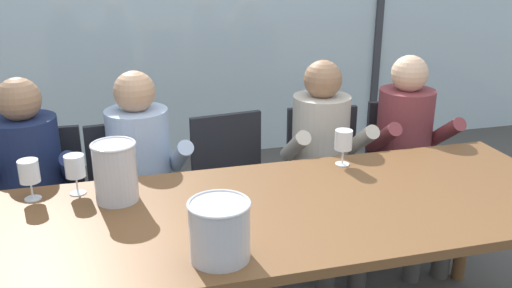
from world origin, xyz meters
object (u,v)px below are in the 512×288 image
at_px(dining_table, 278,223).
at_px(ice_bucket_primary, 220,229).
at_px(chair_center, 232,181).
at_px(person_beige_jumper, 325,154).
at_px(person_maroon_top, 409,146).
at_px(chair_left_of_center, 131,192).
at_px(wine_glass_by_left_taster, 343,141).
at_px(chair_near_curtain, 44,200).
at_px(person_navy_polo, 30,184).
at_px(chair_right_of_center, 325,171).
at_px(wine_glass_center_pour, 75,168).
at_px(chair_near_window_right, 403,163).
at_px(person_pale_blue_shirt, 143,172).
at_px(wine_glass_near_bucket, 29,173).
at_px(ice_bucket_secondary, 115,171).

bearing_deg(dining_table, ice_bucket_primary, -134.44).
xyz_separation_m(chair_center, person_beige_jumper, (0.49, -0.16, 0.17)).
bearing_deg(person_maroon_top, chair_left_of_center, 176.88).
distance_m(chair_center, wine_glass_by_left_taster, 0.79).
xyz_separation_m(chair_near_curtain, person_navy_polo, (-0.03, -0.17, 0.17)).
height_order(chair_right_of_center, person_maroon_top, person_maroon_top).
bearing_deg(wine_glass_center_pour, wine_glass_by_left_taster, 0.40).
bearing_deg(chair_center, chair_left_of_center, 173.27).
relative_size(chair_left_of_center, person_maroon_top, 0.73).
distance_m(chair_center, chair_near_window_right, 1.08).
bearing_deg(person_pale_blue_shirt, chair_left_of_center, 106.34).
bearing_deg(chair_left_of_center, dining_table, -64.38).
xyz_separation_m(chair_near_curtain, wine_glass_near_bucket, (0.04, -0.57, 0.39)).
bearing_deg(person_pale_blue_shirt, person_navy_polo, 174.93).
relative_size(chair_near_curtain, chair_left_of_center, 1.00).
distance_m(chair_near_curtain, chair_right_of_center, 1.58).
bearing_deg(chair_near_window_right, chair_near_curtain, -173.27).
distance_m(person_beige_jumper, person_maroon_top, 0.52).
relative_size(chair_near_curtain, chair_right_of_center, 1.00).
xyz_separation_m(ice_bucket_secondary, wine_glass_by_left_taster, (1.06, 0.12, -0.01)).
relative_size(chair_right_of_center, wine_glass_center_pour, 5.00).
bearing_deg(person_maroon_top, ice_bucket_primary, -139.00).
bearing_deg(ice_bucket_secondary, person_pale_blue_shirt, 75.30).
height_order(person_beige_jumper, ice_bucket_secondary, person_beige_jumper).
xyz_separation_m(chair_near_curtain, wine_glass_center_pour, (0.22, -0.56, 0.39)).
bearing_deg(chair_left_of_center, person_beige_jumper, -14.57).
height_order(dining_table, chair_near_window_right, chair_near_window_right).
relative_size(chair_center, ice_bucket_primary, 4.04).
bearing_deg(chair_left_of_center, person_navy_polo, -167.95).
height_order(ice_bucket_secondary, wine_glass_near_bucket, ice_bucket_secondary).
distance_m(person_maroon_top, wine_glass_center_pour, 1.87).
relative_size(chair_center, chair_near_window_right, 1.00).
bearing_deg(wine_glass_by_left_taster, person_pale_blue_shirt, 157.60).
xyz_separation_m(chair_near_curtain, wine_glass_by_left_taster, (1.44, -0.55, 0.39)).
xyz_separation_m(chair_left_of_center, chair_center, (0.57, 0.00, 0.00)).
xyz_separation_m(person_navy_polo, wine_glass_center_pour, (0.25, -0.39, 0.21)).
height_order(person_pale_blue_shirt, person_maroon_top, same).
relative_size(chair_near_window_right, wine_glass_near_bucket, 5.00).
bearing_deg(ice_bucket_primary, person_navy_polo, 124.77).
height_order(chair_near_window_right, ice_bucket_secondary, ice_bucket_secondary).
height_order(chair_near_window_right, person_beige_jumper, person_beige_jumper).
distance_m(chair_near_curtain, wine_glass_center_pour, 0.72).
bearing_deg(wine_glass_by_left_taster, chair_left_of_center, 151.41).
distance_m(person_pale_blue_shirt, wine_glass_near_bucket, 0.66).
distance_m(dining_table, chair_right_of_center, 1.08).
relative_size(person_navy_polo, person_beige_jumper, 1.00).
relative_size(chair_near_curtain, wine_glass_near_bucket, 5.00).
height_order(ice_bucket_primary, wine_glass_center_pour, ice_bucket_primary).
distance_m(wine_glass_near_bucket, wine_glass_center_pour, 0.18).
xyz_separation_m(dining_table, chair_right_of_center, (0.57, 0.90, -0.20)).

